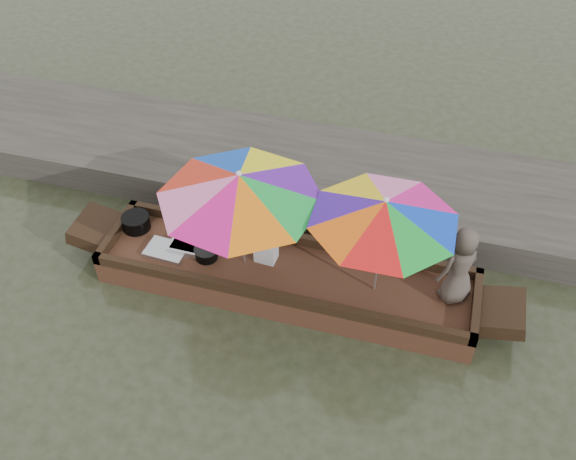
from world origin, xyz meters
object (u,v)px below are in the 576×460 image
(charcoal_grill, at_px, (206,253))
(umbrella_stern, at_px, (380,246))
(supply_bag, at_px, (266,252))
(vendor, at_px, (460,265))
(tray_scallop, at_px, (167,250))
(cooking_pot, at_px, (136,222))
(boat_hull, at_px, (286,279))
(tray_crayfish, at_px, (190,245))
(umbrella_bow, at_px, (242,219))

(charcoal_grill, relative_size, umbrella_stern, 0.17)
(supply_bag, distance_m, vendor, 2.54)
(charcoal_grill, bearing_deg, vendor, 3.64)
(tray_scallop, bearing_deg, cooking_pot, 150.92)
(boat_hull, relative_size, supply_bag, 18.08)
(tray_scallop, xyz_separation_m, umbrella_stern, (2.87, 0.12, 0.74))
(boat_hull, xyz_separation_m, tray_crayfish, (-1.39, 0.05, 0.22))
(cooking_pot, height_order, tray_crayfish, cooking_pot)
(supply_bag, xyz_separation_m, umbrella_stern, (1.51, -0.13, 0.65))
(supply_bag, xyz_separation_m, vendor, (2.50, 0.02, 0.44))
(tray_scallop, relative_size, umbrella_bow, 0.27)
(supply_bag, bearing_deg, tray_crayfish, -175.55)
(cooking_pot, relative_size, umbrella_bow, 0.19)
(tray_crayfish, distance_m, umbrella_bow, 1.09)
(boat_hull, distance_m, umbrella_stern, 1.52)
(tray_scallop, distance_m, umbrella_bow, 1.33)
(charcoal_grill, bearing_deg, tray_scallop, -174.53)
(tray_scallop, xyz_separation_m, vendor, (3.86, 0.26, 0.54))
(tray_crayfish, relative_size, umbrella_stern, 0.31)
(tray_crayfish, bearing_deg, umbrella_stern, -1.07)
(charcoal_grill, bearing_deg, tray_crayfish, 158.61)
(tray_scallop, distance_m, vendor, 3.90)
(vendor, bearing_deg, umbrella_bow, -41.02)
(boat_hull, bearing_deg, tray_crayfish, 178.01)
(tray_scallop, bearing_deg, umbrella_bow, 6.08)
(tray_crayfish, xyz_separation_m, tray_scallop, (-0.29, -0.16, -0.01))
(charcoal_grill, bearing_deg, umbrella_stern, 1.54)
(tray_scallop, height_order, umbrella_bow, umbrella_bow)
(cooking_pot, distance_m, tray_crayfish, 0.91)
(vendor, relative_size, umbrella_stern, 0.63)
(charcoal_grill, xyz_separation_m, supply_bag, (0.79, 0.19, 0.06))
(boat_hull, distance_m, supply_bag, 0.46)
(supply_bag, bearing_deg, umbrella_bow, -153.73)
(umbrella_bow, bearing_deg, boat_hull, 0.00)
(tray_crayfish, xyz_separation_m, supply_bag, (1.07, 0.08, 0.09))
(charcoal_grill, relative_size, umbrella_bow, 0.15)
(umbrella_stern, bearing_deg, cooking_pot, 176.35)
(boat_hull, height_order, umbrella_stern, umbrella_stern)
(boat_hull, distance_m, charcoal_grill, 1.14)
(tray_crayfish, bearing_deg, tray_scallop, -150.08)
(tray_crayfish, relative_size, umbrella_bow, 0.27)
(umbrella_stern, bearing_deg, charcoal_grill, -178.46)
(cooking_pot, relative_size, tray_crayfish, 0.71)
(charcoal_grill, height_order, supply_bag, supply_bag)
(umbrella_bow, bearing_deg, tray_scallop, -173.92)
(tray_scallop, height_order, vendor, vendor)
(tray_scallop, height_order, supply_bag, supply_bag)
(umbrella_bow, relative_size, umbrella_stern, 1.15)
(boat_hull, xyz_separation_m, cooking_pot, (-2.28, 0.22, 0.28))
(charcoal_grill, height_order, umbrella_bow, umbrella_bow)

